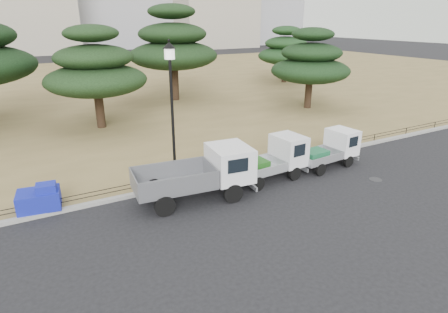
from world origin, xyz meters
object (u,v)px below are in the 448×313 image
truck_large (201,172)px  tarp_pile (40,199)px  truck_kei_front (273,159)px  truck_kei_rear (330,149)px  street_lamp (171,91)px

truck_large → tarp_pile: truck_large is taller
truck_kei_front → truck_kei_rear: (3.53, -0.08, -0.08)m
street_lamp → tarp_pile: size_ratio=3.65×
truck_large → truck_kei_rear: 7.45m
tarp_pile → street_lamp: bearing=-1.6°
truck_kei_rear → tarp_pile: 13.65m
street_lamp → truck_large: bearing=-76.6°
truck_large → tarp_pile: bearing=167.5°
truck_large → tarp_pile: 6.43m
truck_large → truck_kei_rear: size_ratio=1.43×
truck_kei_front → street_lamp: street_lamp is taller
truck_kei_front → truck_kei_rear: 3.53m
truck_large → street_lamp: (-0.44, 1.84, 3.14)m
street_lamp → tarp_pile: 6.79m
truck_large → truck_kei_rear: (7.45, 0.18, -0.29)m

